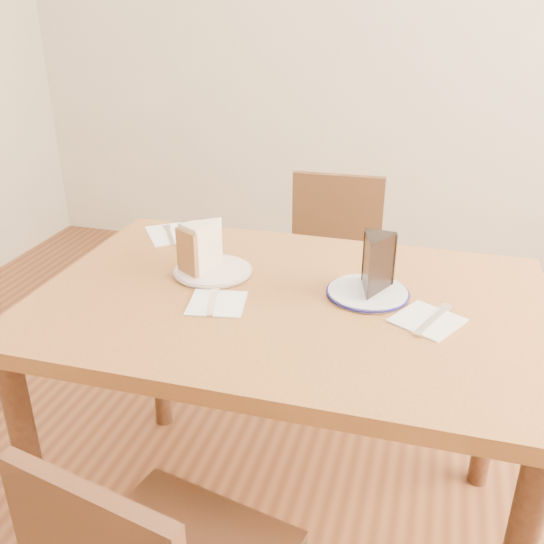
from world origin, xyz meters
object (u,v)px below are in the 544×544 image
Objects in this scene: plate_navy at (368,293)px; table at (288,332)px; chair_far at (330,278)px; carrot_cake at (206,247)px; chocolate_cake at (374,267)px; plate_cream at (213,271)px.

table is at bearing -161.47° from plate_navy.
table is 1.49× the size of chair_far.
carrot_cake is 0.90× the size of chocolate_cake.
table is 0.22m from plate_navy.
carrot_cake is at bearing 70.58° from chair_far.
table is at bearing 90.15° from chair_far.
chair_far is (-0.03, 0.76, -0.20)m from table.
plate_navy is at bearing 5.81° from chocolate_cake.
plate_navy is (0.21, -0.69, 0.31)m from chair_far.
carrot_cake reaches higher than chair_far.
chair_far is at bearing 107.02° from plate_navy.
plate_cream is at bearing 14.13° from carrot_cake.
table is 0.78m from chair_far.
plate_navy is at bearing 18.53° from table.
carrot_cake reaches higher than table.
plate_cream is at bearing 3.87° from chocolate_cake.
chocolate_cake reaches higher than table.
plate_cream is at bearing 177.88° from plate_navy.
chocolate_cake is (0.22, -0.69, 0.38)m from chair_far.
table is 6.21× the size of plate_cream.
chocolate_cake reaches higher than carrot_cake.
chocolate_cake is (0.01, -0.00, 0.07)m from plate_navy.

